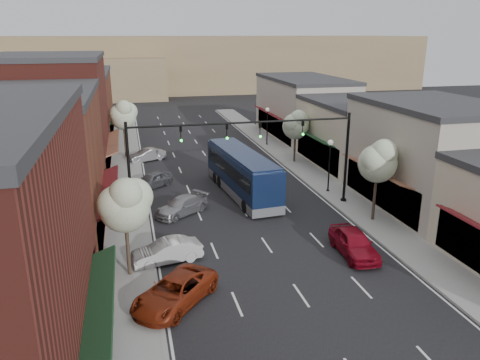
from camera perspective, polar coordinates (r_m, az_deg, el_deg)
ground at (r=27.58m, az=4.48°, el=-9.65°), size 160.00×160.00×0.00m
sidewalk_left at (r=43.62m, az=-13.76°, el=0.31°), size 2.80×73.00×0.15m
sidewalk_right at (r=46.53m, az=7.36°, el=1.74°), size 2.80×73.00×0.15m
curb_left at (r=43.62m, az=-11.92°, el=0.44°), size 0.25×73.00×0.17m
curb_right at (r=46.06m, az=5.73°, el=1.64°), size 0.25×73.00×0.17m
bldg_left_midnear at (r=31.01m, az=-25.02°, el=1.05°), size 10.14×14.10×9.40m
bldg_left_midfar at (r=44.36m, az=-21.87°, el=6.93°), size 10.14×14.10×10.90m
bldg_left_far at (r=60.23m, az=-19.75°, el=8.42°), size 10.14×18.10×8.40m
bldg_right_midnear at (r=37.36m, az=22.13°, el=2.78°), size 9.14×12.10×7.90m
bldg_right_midfar at (r=47.49m, az=13.74°, el=5.55°), size 9.14×12.10×6.40m
bldg_right_far at (r=60.00m, az=7.72°, el=8.75°), size 9.14×16.10×7.40m
hill_far at (r=113.76m, az=-9.88°, el=13.87°), size 120.00×30.00×12.00m
hill_near at (r=103.11m, az=-23.57°, el=11.25°), size 50.00×20.00×8.00m
signal_mast_right at (r=34.96m, az=9.43°, el=4.11°), size 8.22×0.46×7.00m
signal_mast_left at (r=32.36m, az=-9.29°, el=3.05°), size 8.22×0.46×7.00m
tree_right_near at (r=32.68m, az=16.57°, el=2.38°), size 2.85×2.65×5.95m
tree_right_far at (r=46.94m, az=6.86°, el=6.81°), size 2.85×2.65×5.43m
tree_left_near at (r=24.69m, az=-13.81°, el=-2.76°), size 2.85×2.65×5.69m
tree_left_far at (r=49.88m, az=-14.02°, el=7.76°), size 2.85×2.65×6.13m
lamp_post_near at (r=38.42m, az=10.89°, el=2.75°), size 0.44×0.44×4.44m
lamp_post_far at (r=54.46m, az=3.34°, el=7.31°), size 0.44×0.44×4.44m
coach_bus at (r=37.63m, az=0.23°, el=0.92°), size 3.63×11.72×3.53m
red_hatchback at (r=28.55m, az=13.71°, el=-7.44°), size 2.03×4.59×1.53m
parked_car_a at (r=23.29m, az=-7.94°, el=-13.30°), size 5.00×5.22×1.38m
parked_car_b at (r=27.27m, az=-8.93°, el=-8.60°), size 4.22×2.16×1.32m
parked_car_c at (r=34.10m, az=-7.15°, el=-3.14°), size 4.55×4.04×1.26m
parked_car_d at (r=40.33m, az=-10.67°, el=-0.00°), size 3.95×3.76×1.33m
parked_car_e at (r=48.94m, az=-11.28°, el=3.00°), size 4.05×2.82×1.27m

